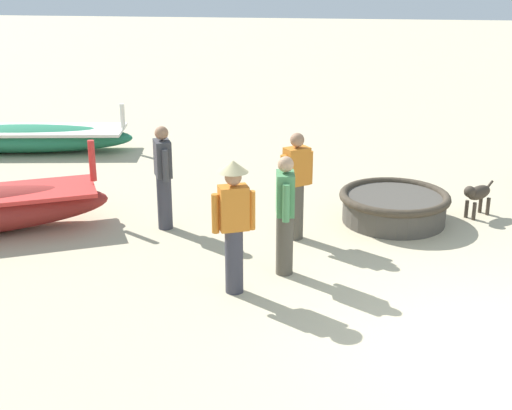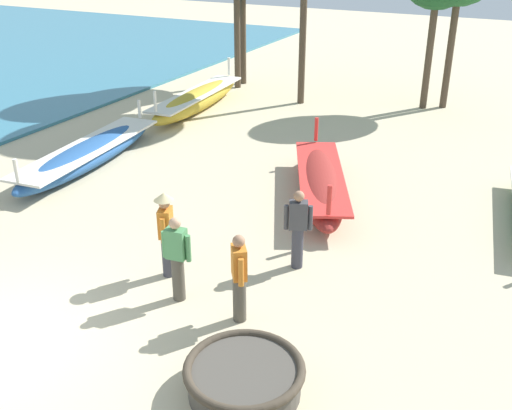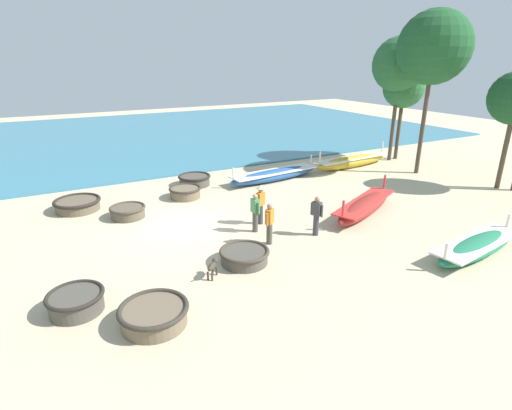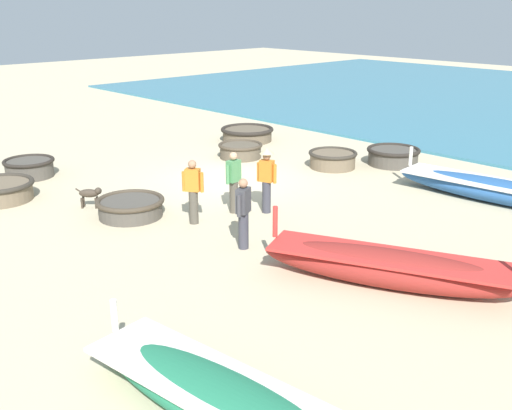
{
  "view_description": "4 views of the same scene",
  "coord_description": "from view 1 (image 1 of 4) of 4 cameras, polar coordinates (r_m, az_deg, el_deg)",
  "views": [
    {
      "loc": [
        -6.58,
        1.73,
        3.92
      ],
      "look_at": [
        2.05,
        2.76,
        0.84
      ],
      "focal_mm": 50.0,
      "sensor_mm": 36.0,
      "label": 1
    },
    {
      "loc": [
        6.94,
        -4.83,
        5.92
      ],
      "look_at": [
        2.37,
        4.23,
        1.13
      ],
      "focal_mm": 42.0,
      "sensor_mm": 36.0,
      "label": 2
    },
    {
      "loc": [
        14.58,
        -4.45,
        6.46
      ],
      "look_at": [
        1.13,
        2.77,
        0.82
      ],
      "focal_mm": 28.0,
      "sensor_mm": 36.0,
      "label": 3
    },
    {
      "loc": [
        11.24,
        13.19,
        5.04
      ],
      "look_at": [
        2.52,
        3.92,
        0.74
      ],
      "focal_mm": 42.0,
      "sensor_mm": 36.0,
      "label": 4
    }
  ],
  "objects": [
    {
      "name": "long_boat_blue_hull",
      "position": [
        15.67,
        -18.25,
        5.15
      ],
      "size": [
        1.68,
        4.73,
        1.0
      ],
      "color": "#237551",
      "rests_on": "ground"
    },
    {
      "name": "fisherman_standing_right",
      "position": [
        10.12,
        3.25,
        1.74
      ],
      "size": [
        0.38,
        0.45,
        1.57
      ],
      "color": "#4C473D",
      "rests_on": "ground"
    },
    {
      "name": "dog",
      "position": [
        11.62,
        17.28,
        0.83
      ],
      "size": [
        0.53,
        0.52,
        0.55
      ],
      "color": "#3D3328",
      "rests_on": "ground"
    },
    {
      "name": "fisherman_by_coracle",
      "position": [
        8.43,
        -1.8,
        -1.08
      ],
      "size": [
        0.36,
        0.5,
        1.67
      ],
      "color": "#383842",
      "rests_on": "ground"
    },
    {
      "name": "fisherman_with_hat",
      "position": [
        8.97,
        2.33,
        -0.62
      ],
      "size": [
        0.53,
        0.26,
        1.57
      ],
      "color": "#4C473D",
      "rests_on": "ground"
    },
    {
      "name": "coracle_weathered",
      "position": [
        11.13,
        10.98,
        -0.05
      ],
      "size": [
        1.69,
        1.69,
        0.47
      ],
      "color": "#4C473F",
      "rests_on": "ground"
    },
    {
      "name": "ground_plane",
      "position": [
        7.85,
        18.95,
        -11.62
      ],
      "size": [
        80.0,
        80.0,
        0.0
      ],
      "primitive_type": "plane",
      "color": "#C6B793"
    },
    {
      "name": "fisherman_crouching",
      "position": [
        10.58,
        -7.42,
        2.39
      ],
      "size": [
        0.49,
        0.34,
        1.57
      ],
      "color": "#383842",
      "rests_on": "ground"
    }
  ]
}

